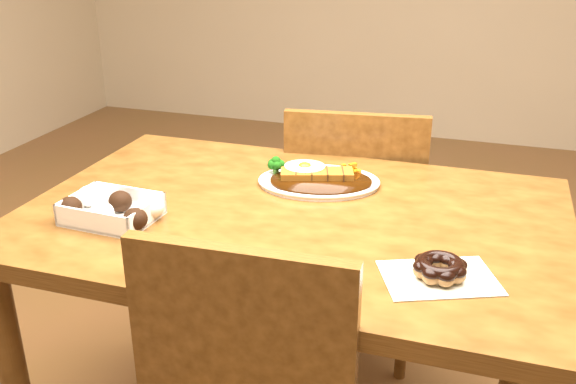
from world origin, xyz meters
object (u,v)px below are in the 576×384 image
(table, at_px, (293,251))
(chair_far, at_px, (355,224))
(pon_de_ring, at_px, (440,269))
(katsu_curry_plate, at_px, (317,179))
(donut_box, at_px, (111,208))

(table, xyz_separation_m, chair_far, (0.04, 0.54, -0.17))
(chair_far, height_order, pon_de_ring, chair_far)
(table, xyz_separation_m, katsu_curry_plate, (0.01, 0.17, 0.11))
(table, distance_m, katsu_curry_plate, 0.21)
(chair_far, xyz_separation_m, pon_de_ring, (0.31, -0.73, 0.29))
(donut_box, bearing_deg, katsu_curry_plate, 42.19)
(table, distance_m, chair_far, 0.56)
(donut_box, height_order, pon_de_ring, donut_box)
(katsu_curry_plate, xyz_separation_m, donut_box, (-0.37, -0.33, 0.01))
(katsu_curry_plate, distance_m, pon_de_ring, 0.50)
(chair_far, height_order, katsu_curry_plate, chair_far)
(chair_far, relative_size, pon_de_ring, 3.58)
(katsu_curry_plate, bearing_deg, chair_far, 85.57)
(table, relative_size, katsu_curry_plate, 3.60)
(chair_far, xyz_separation_m, katsu_curry_plate, (-0.03, -0.36, 0.29))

